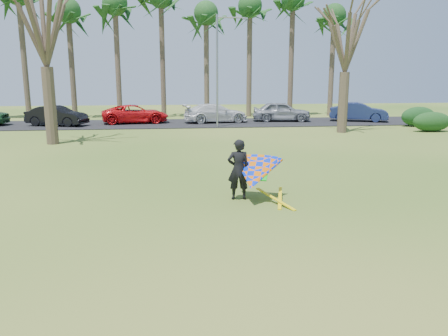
{
  "coord_description": "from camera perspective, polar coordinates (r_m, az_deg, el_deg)",
  "views": [
    {
      "loc": [
        -1.51,
        -10.1,
        3.63
      ],
      "look_at": [
        0.0,
        2.0,
        1.1
      ],
      "focal_mm": 35.0,
      "sensor_mm": 36.0,
      "label": 1
    }
  ],
  "objects": [
    {
      "name": "kite_flyer",
      "position": [
        13.0,
        3.76,
        -0.63
      ],
      "size": [
        2.13,
        2.39,
        2.02
      ],
      "color": "black",
      "rests_on": "ground"
    },
    {
      "name": "parking_strip",
      "position": [
        35.32,
        -4.66,
        5.84
      ],
      "size": [
        46.0,
        7.0,
        0.06
      ],
      "primitive_type": "cube",
      "color": "black",
      "rests_on": "ground"
    },
    {
      "name": "bare_tree_right",
      "position": [
        30.51,
        15.77,
        16.83
      ],
      "size": [
        6.27,
        6.27,
        9.21
      ],
      "color": "#483C2B",
      "rests_on": "ground"
    },
    {
      "name": "palm_8",
      "position": [
        43.24,
        9.0,
        20.77
      ],
      "size": [
        4.84,
        4.84,
        12.24
      ],
      "color": "#48372B",
      "rests_on": "ground"
    },
    {
      "name": "hedge_near",
      "position": [
        33.11,
        25.51,
        5.48
      ],
      "size": [
        2.71,
        1.23,
        1.35
      ],
      "primitive_type": "ellipsoid",
      "color": "#143815",
      "rests_on": "ground"
    },
    {
      "name": "palm_6",
      "position": [
        41.62,
        -2.35,
        19.37
      ],
      "size": [
        4.84,
        4.84,
        10.84
      ],
      "color": "brown",
      "rests_on": "ground"
    },
    {
      "name": "car_1",
      "position": [
        35.37,
        -21.0,
        6.38
      ],
      "size": [
        4.8,
        2.93,
        1.49
      ],
      "primitive_type": "imported",
      "rotation": [
        0.0,
        0.0,
        1.25
      ],
      "color": "black",
      "rests_on": "parking_strip"
    },
    {
      "name": "car_4",
      "position": [
        36.88,
        7.51,
        7.34
      ],
      "size": [
        5.0,
        2.61,
        1.62
      ],
      "primitive_type": "imported",
      "rotation": [
        0.0,
        0.0,
        1.42
      ],
      "color": "gray",
      "rests_on": "parking_strip"
    },
    {
      "name": "bare_tree_left",
      "position": [
        26.13,
        -22.61,
        18.09
      ],
      "size": [
        6.6,
        6.6,
        9.7
      ],
      "color": "#47372A",
      "rests_on": "ground"
    },
    {
      "name": "streetlight",
      "position": [
        32.32,
        -0.61,
        13.21
      ],
      "size": [
        2.28,
        0.18,
        8.0
      ],
      "color": "gray",
      "rests_on": "ground"
    },
    {
      "name": "car_2",
      "position": [
        35.72,
        -11.5,
        6.93
      ],
      "size": [
        5.51,
        3.09,
        1.45
      ],
      "primitive_type": "imported",
      "rotation": [
        0.0,
        0.0,
        1.71
      ],
      "color": "red",
      "rests_on": "parking_strip"
    },
    {
      "name": "palm_4",
      "position": [
        41.81,
        -14.06,
        19.95
      ],
      "size": [
        4.84,
        4.84,
        11.54
      ],
      "color": "#4F3E2F",
      "rests_on": "ground"
    },
    {
      "name": "ground",
      "position": [
        10.84,
        1.32,
        -7.85
      ],
      "size": [
        100.0,
        100.0,
        0.0
      ],
      "primitive_type": "plane",
      "color": "#1D5212",
      "rests_on": "ground"
    },
    {
      "name": "car_3",
      "position": [
        35.56,
        -1.08,
        7.18
      ],
      "size": [
        5.42,
        2.87,
        1.5
      ],
      "primitive_type": "imported",
      "rotation": [
        0.0,
        0.0,
        1.73
      ],
      "color": "silver",
      "rests_on": "parking_strip"
    },
    {
      "name": "car_5",
      "position": [
        38.23,
        17.18,
        7.01
      ],
      "size": [
        4.93,
        3.35,
        1.54
      ],
      "primitive_type": "imported",
      "rotation": [
        0.0,
        0.0,
        1.16
      ],
      "color": "navy",
      "rests_on": "parking_strip"
    },
    {
      "name": "hedge_far",
      "position": [
        36.2,
        24.05,
        6.15
      ],
      "size": [
        2.67,
        1.26,
        1.49
      ],
      "primitive_type": "ellipsoid",
      "color": "#143717",
      "rests_on": "ground"
    },
    {
      "name": "palm_3",
      "position": [
        42.33,
        -19.69,
        18.6
      ],
      "size": [
        4.84,
        4.84,
        10.84
      ],
      "color": "#4D402E",
      "rests_on": "ground"
    },
    {
      "name": "palm_9",
      "position": [
        44.28,
        14.2,
        18.58
      ],
      "size": [
        4.84,
        4.84,
        10.84
      ],
      "color": "brown",
      "rests_on": "ground"
    },
    {
      "name": "palm_7",
      "position": [
        42.24,
        3.41,
        20.17
      ],
      "size": [
        4.84,
        4.84,
        11.54
      ],
      "color": "#4E3F2E",
      "rests_on": "ground"
    }
  ]
}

